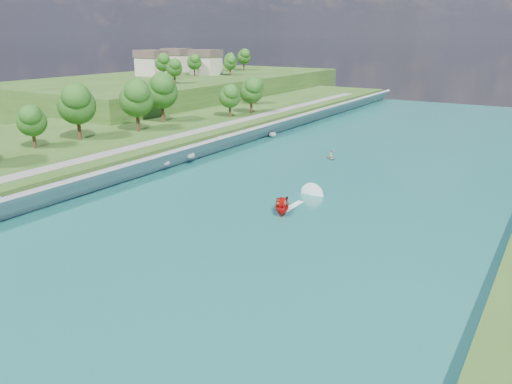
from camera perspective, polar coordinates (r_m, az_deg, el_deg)
The scene contains 10 objects.
ground at distance 54.12m, azimuth -5.81°, elevation -6.76°, with size 260.00×260.00×0.00m, color #2D5119.
river_water at distance 69.81m, azimuth 4.27°, elevation -1.01°, with size 55.00×240.00×0.10m, color #185B52.
berm_west at distance 101.85m, azimuth -21.47°, elevation 4.73°, with size 45.00×240.00×3.50m, color #2D5119.
ridge_west at distance 176.05m, azimuth -8.26°, elevation 11.58°, with size 60.00×120.00×9.00m, color #2D5119.
riprap_bank at distance 83.37m, azimuth -11.90°, elevation 2.99°, with size 3.61×236.00×4.05m.
riverside_path at distance 88.23m, azimuth -14.71°, elevation 4.76°, with size 3.00×200.00×0.10m, color gray.
ridge_houses at distance 183.19m, azimuth -8.87°, elevation 14.54°, with size 29.50×29.50×8.40m.
trees_ridge at distance 175.58m, azimuth -5.44°, elevation 14.55°, with size 20.49×62.84×9.46m.
motorboat at distance 65.77m, azimuth 3.54°, elevation -1.43°, with size 3.60×19.13×2.10m.
raft at distance 94.14m, azimuth 8.56°, elevation 3.98°, with size 3.45×3.56×1.58m.
Camera 1 is at (30.71, -38.67, 22.16)m, focal length 35.00 mm.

